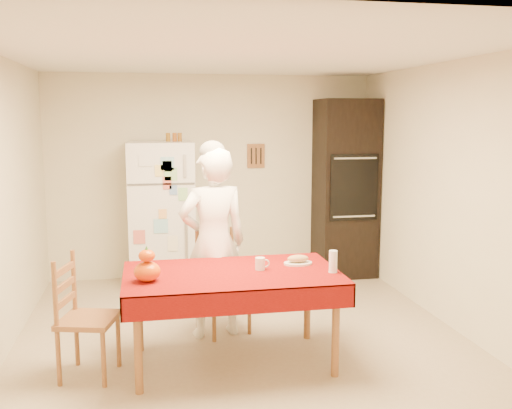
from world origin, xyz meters
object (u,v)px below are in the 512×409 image
object	(u,v)px
refrigerator	(161,214)
coffee_mug	(260,264)
dining_table	(232,280)
wine_glass	(333,261)
oven_cabinet	(345,188)
chair_far	(220,277)
seated_woman	(213,243)
chair_left	(80,312)
pumpkin_lower	(147,271)
bread_plate	(298,263)

from	to	relation	value
refrigerator	coffee_mug	world-z (taller)	refrigerator
dining_table	wine_glass	size ratio (longest dim) A/B	9.66
coffee_mug	oven_cabinet	bearing A→B (deg)	56.53
dining_table	chair_far	xyz separation A→B (m)	(-0.00, 0.75, -0.18)
seated_woman	coffee_mug	bearing A→B (deg)	107.03
seated_woman	coffee_mug	distance (m)	0.70
oven_cabinet	seated_woman	xyz separation A→B (m)	(-1.86, -1.74, -0.24)
oven_cabinet	coffee_mug	world-z (taller)	oven_cabinet
chair_left	refrigerator	bearing A→B (deg)	-1.73
seated_woman	wine_glass	world-z (taller)	seated_woman
oven_cabinet	dining_table	distance (m)	3.01
coffee_mug	pumpkin_lower	bearing A→B (deg)	-170.02
chair_far	chair_left	size ratio (longest dim) A/B	1.00
chair_left	bread_plate	world-z (taller)	chair_left
chair_left	seated_woman	xyz separation A→B (m)	(1.10, 0.65, 0.35)
refrigerator	dining_table	distance (m)	2.39
chair_far	chair_left	distance (m)	1.40
wine_glass	refrigerator	bearing A→B (deg)	117.01
oven_cabinet	seated_woman	bearing A→B (deg)	-137.05
chair_left	pumpkin_lower	size ratio (longest dim) A/B	4.73
oven_cabinet	chair_far	size ratio (longest dim) A/B	2.32
seated_woman	wine_glass	bearing A→B (deg)	127.80
oven_cabinet	bread_plate	bearing A→B (deg)	-118.37
oven_cabinet	coffee_mug	distance (m)	2.84
chair_far	seated_woman	world-z (taller)	seated_woman
bread_plate	seated_woman	bearing A→B (deg)	141.58
chair_left	coffee_mug	world-z (taller)	chair_left
seated_woman	pumpkin_lower	size ratio (longest dim) A/B	8.56
refrigerator	bread_plate	distance (m)	2.45
chair_left	coffee_mug	size ratio (longest dim) A/B	9.50
seated_woman	bread_plate	xyz separation A→B (m)	(0.65, -0.51, -0.09)
pumpkin_lower	wine_glass	distance (m)	1.45
refrigerator	pumpkin_lower	size ratio (longest dim) A/B	8.47
refrigerator	coffee_mug	xyz separation A→B (m)	(0.72, -2.31, -0.04)
seated_woman	wine_glass	size ratio (longest dim) A/B	9.77
oven_cabinet	chair_left	distance (m)	3.86
pumpkin_lower	bread_plate	size ratio (longest dim) A/B	0.84
refrigerator	bread_plate	bearing A→B (deg)	-64.21
refrigerator	coffee_mug	distance (m)	2.42
pumpkin_lower	bread_plate	xyz separation A→B (m)	(1.24, 0.27, -0.07)
coffee_mug	chair_left	bearing A→B (deg)	-178.87
oven_cabinet	chair_left	world-z (taller)	oven_cabinet
dining_table	seated_woman	xyz separation A→B (m)	(-0.07, 0.64, 0.17)
pumpkin_lower	chair_far	bearing A→B (deg)	53.36
oven_cabinet	pumpkin_lower	distance (m)	3.52
oven_cabinet	chair_far	distance (m)	2.49
chair_far	pumpkin_lower	xyz separation A→B (m)	(-0.66, -0.89, 0.33)
oven_cabinet	wine_glass	world-z (taller)	oven_cabinet
chair_left	coffee_mug	distance (m)	1.44
wine_glass	bread_plate	xyz separation A→B (m)	(-0.21, 0.29, -0.08)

